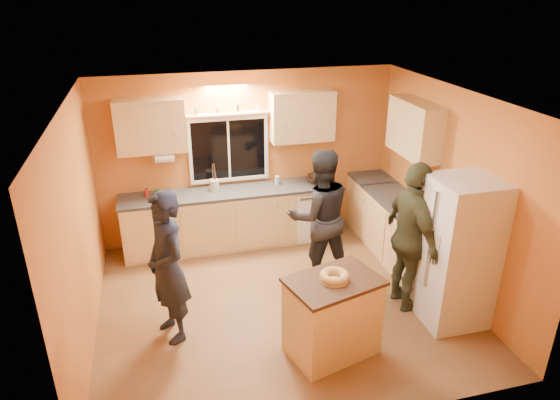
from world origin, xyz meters
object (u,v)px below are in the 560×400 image
object	(u,v)px
person_left	(167,268)
person_right	(412,238)
refrigerator	(458,252)
island	(332,316)
person_center	(319,216)

from	to	relation	value
person_left	person_right	distance (m)	2.87
refrigerator	person_left	xyz separation A→B (m)	(-3.26, 0.52, -0.01)
person_right	island	bearing A→B (deg)	116.62
person_left	person_center	bearing A→B (deg)	90.33
refrigerator	person_right	xyz separation A→B (m)	(-0.39, 0.37, 0.05)
refrigerator	person_right	bearing A→B (deg)	136.21
person_right	person_center	bearing A→B (deg)	43.31
person_left	person_right	size ratio (longest dim) A/B	0.94
island	person_left	world-z (taller)	person_left
refrigerator	person_right	distance (m)	0.54
refrigerator	person_left	world-z (taller)	refrigerator
person_right	refrigerator	bearing A→B (deg)	-133.35
person_center	refrigerator	bearing A→B (deg)	133.16
island	person_left	distance (m)	1.87
person_center	island	bearing A→B (deg)	76.24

